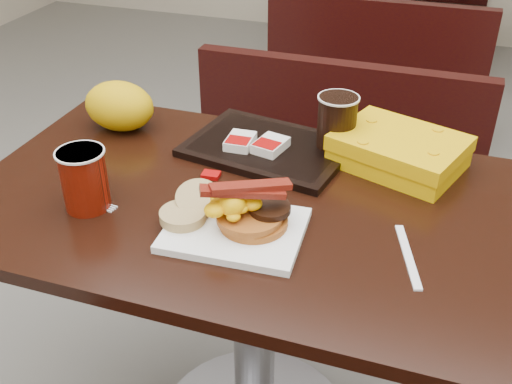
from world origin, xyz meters
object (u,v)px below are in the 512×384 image
(bench_near_n, at_px, (322,188))
(platter, at_px, (235,230))
(tray, at_px, (268,148))
(clamshell, at_px, (399,151))
(knife, at_px, (408,256))
(hashbrown_sleeve_left, at_px, (240,141))
(coffee_cup_far, at_px, (337,122))
(table_near, at_px, (254,332))
(coffee_cup_near, at_px, (84,180))
(paper_bag, at_px, (119,106))
(pancake_stack, at_px, (253,218))
(hashbrown_sleeve_right, at_px, (270,145))
(fork, at_px, (83,200))
(bench_far_s, at_px, (379,65))
(table_far, at_px, (398,21))

(bench_near_n, xyz_separation_m, platter, (0.00, -0.82, 0.40))
(tray, xyz_separation_m, clamshell, (0.29, 0.03, 0.03))
(knife, xyz_separation_m, hashbrown_sleeve_left, (-0.42, 0.27, 0.03))
(bench_near_n, bearing_deg, clamshell, -60.69)
(bench_near_n, height_order, coffee_cup_far, coffee_cup_far)
(table_near, xyz_separation_m, coffee_cup_near, (-0.31, -0.13, 0.44))
(hashbrown_sleeve_left, height_order, paper_bag, paper_bag)
(pancake_stack, relative_size, hashbrown_sleeve_right, 1.58)
(platter, height_order, fork, platter)
(coffee_cup_near, height_order, hashbrown_sleeve_right, coffee_cup_near)
(platter, bearing_deg, bench_far_s, 86.84)
(bench_far_s, bearing_deg, hashbrown_sleeve_left, -93.22)
(table_far, xyz_separation_m, hashbrown_sleeve_right, (-0.02, -2.41, 0.40))
(platter, bearing_deg, fork, 175.81)
(knife, height_order, tray, tray)
(platter, distance_m, pancake_stack, 0.04)
(pancake_stack, xyz_separation_m, coffee_cup_near, (-0.34, -0.03, 0.03))
(bench_far_s, height_order, clamshell, clamshell)
(pancake_stack, xyz_separation_m, tray, (-0.07, 0.31, -0.02))
(coffee_cup_near, bearing_deg, hashbrown_sleeve_left, 55.69)
(knife, bearing_deg, hashbrown_sleeve_left, -140.50)
(bench_far_s, distance_m, hashbrown_sleeve_right, 1.76)
(table_near, relative_size, hashbrown_sleeve_right, 14.56)
(table_far, height_order, pancake_stack, pancake_stack)
(table_near, bearing_deg, tray, 99.80)
(hashbrown_sleeve_left, xyz_separation_m, clamshell, (0.35, 0.05, 0.01))
(hashbrown_sleeve_right, bearing_deg, coffee_cup_far, 39.14)
(bench_far_s, height_order, hashbrown_sleeve_left, hashbrown_sleeve_left)
(bench_near_n, height_order, coffee_cup_near, coffee_cup_near)
(table_far, relative_size, hashbrown_sleeve_right, 14.56)
(coffee_cup_far, relative_size, clamshell, 0.45)
(table_near, bearing_deg, platter, -88.90)
(table_near, bearing_deg, coffee_cup_far, 66.30)
(bench_far_s, bearing_deg, coffee_cup_near, -98.67)
(bench_far_s, bearing_deg, platter, -89.94)
(bench_near_n, height_order, fork, fork)
(coffee_cup_far, bearing_deg, hashbrown_sleeve_right, -153.69)
(knife, bearing_deg, fork, -105.14)
(pancake_stack, bearing_deg, table_near, 108.15)
(bench_far_s, distance_m, coffee_cup_near, 2.10)
(table_far, bearing_deg, clamshell, -83.75)
(table_near, height_order, hashbrown_sleeve_left, hashbrown_sleeve_left)
(table_near, xyz_separation_m, coffee_cup_far, (0.11, 0.26, 0.45))
(table_far, bearing_deg, bench_far_s, -90.00)
(coffee_cup_near, bearing_deg, knife, 3.62)
(fork, bearing_deg, bench_far_s, 88.06)
(bench_far_s, xyz_separation_m, platter, (0.00, -2.02, 0.40))
(coffee_cup_far, bearing_deg, table_far, 92.74)
(table_near, bearing_deg, knife, -15.15)
(hashbrown_sleeve_right, bearing_deg, knife, -25.74)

